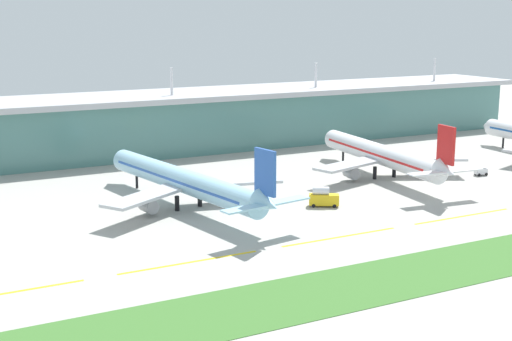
{
  "coord_description": "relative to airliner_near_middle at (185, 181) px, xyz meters",
  "views": [
    {
      "loc": [
        -85.53,
        -127.49,
        45.32
      ],
      "look_at": [
        -2.96,
        29.66,
        7.0
      ],
      "focal_mm": 50.42,
      "sensor_mm": 36.0,
      "label": 1
    }
  ],
  "objects": [
    {
      "name": "baggage_cart",
      "position": [
        89.28,
        -6.99,
        -5.19
      ],
      "size": [
        3.81,
        2.41,
        2.48
      ],
      "color": "silver",
      "rests_on": "ground"
    },
    {
      "name": "airliner_far_middle",
      "position": [
        62.5,
        4.71,
        -0.01
      ],
      "size": [
        48.57,
        67.01,
        18.9
      ],
      "color": "white",
      "rests_on": "ground"
    },
    {
      "name": "terminal_building",
      "position": [
        22.62,
        71.58,
        3.6
      ],
      "size": [
        288.0,
        34.0,
        28.72
      ],
      "color": "slate",
      "rests_on": "ground"
    },
    {
      "name": "taxiway_stripe_mid_east",
      "position": [
        53.62,
        -37.28,
        -6.44
      ],
      "size": [
        28.0,
        0.7,
        0.04
      ],
      "primitive_type": "cube",
      "color": "yellow",
      "rests_on": "ground"
    },
    {
      "name": "taxiway_stripe_west",
      "position": [
        -48.38,
        -37.28,
        -6.44
      ],
      "size": [
        28.0,
        0.7,
        0.04
      ],
      "primitive_type": "cube",
      "color": "yellow",
      "rests_on": "ground"
    },
    {
      "name": "taxiway_stripe_mid_west",
      "position": [
        -14.38,
        -37.28,
        -6.44
      ],
      "size": [
        28.0,
        0.7,
        0.04
      ],
      "primitive_type": "cube",
      "color": "yellow",
      "rests_on": "ground"
    },
    {
      "name": "airliner_near_middle",
      "position": [
        0.0,
        0.0,
        0.0
      ],
      "size": [
        48.14,
        71.94,
        18.9
      ],
      "color": "#9ED1EA",
      "rests_on": "ground"
    },
    {
      "name": "taxiway_stripe_centre",
      "position": [
        19.62,
        -37.28,
        -6.44
      ],
      "size": [
        28.0,
        0.7,
        0.04
      ],
      "primitive_type": "cube",
      "color": "yellow",
      "rests_on": "ground"
    },
    {
      "name": "fuel_truck",
      "position": [
        29.92,
        -14.83,
        -4.2
      ],
      "size": [
        7.5,
        5.97,
        4.95
      ],
      "color": "gold",
      "rests_on": "ground"
    },
    {
      "name": "grass_verge",
      "position": [
        22.62,
        -61.75,
        -6.41
      ],
      "size": [
        300.0,
        18.0,
        0.1
      ],
      "primitive_type": "cube",
      "color": "#3D702D",
      "rests_on": "ground"
    },
    {
      "name": "ground_plane",
      "position": [
        22.62,
        -28.97,
        -6.46
      ],
      "size": [
        600.0,
        600.0,
        0.0
      ],
      "primitive_type": "plane",
      "color": "#A8A59E"
    }
  ]
}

